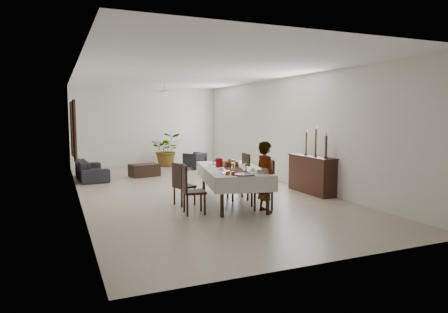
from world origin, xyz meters
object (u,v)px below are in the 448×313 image
at_px(dining_table_top, 232,169).
at_px(red_pitcher, 219,163).
at_px(sofa, 92,170).
at_px(woman, 265,177).
at_px(sideboard_body, 312,175).

bearing_deg(dining_table_top, red_pitcher, 149.04).
distance_m(dining_table_top, red_pitcher, 0.36).
xyz_separation_m(dining_table_top, red_pitcher, (-0.24, 0.22, 0.15)).
relative_size(dining_table_top, sofa, 1.25).
bearing_deg(woman, red_pitcher, 19.05).
height_order(red_pitcher, woman, woman).
relative_size(dining_table_top, sideboard_body, 1.66).
distance_m(dining_table_top, woman, 1.12).
distance_m(dining_table_top, sofa, 5.72).
bearing_deg(sofa, woman, -155.56).
bearing_deg(sofa, sideboard_body, -134.39).
bearing_deg(woman, sideboard_body, -61.16).
xyz_separation_m(red_pitcher, sofa, (-2.54, 4.76, -0.64)).
height_order(woman, sideboard_body, woman).
distance_m(woman, sofa, 6.81).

